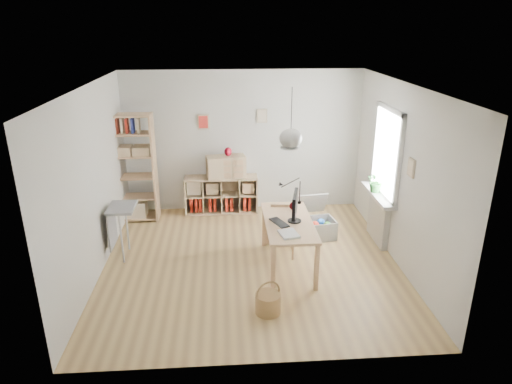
{
  "coord_description": "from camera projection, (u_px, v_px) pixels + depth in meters",
  "views": [
    {
      "loc": [
        -0.37,
        -6.25,
        3.52
      ],
      "look_at": [
        0.1,
        0.3,
        1.05
      ],
      "focal_mm": 32.0,
      "sensor_mm": 36.0,
      "label": 1
    }
  ],
  "objects": [
    {
      "name": "windowsill",
      "position": [
        378.0,
        195.0,
        7.51
      ],
      "size": [
        0.22,
        1.2,
        0.06
      ],
      "primitive_type": "cube",
      "color": "white",
      "rests_on": "radiator"
    },
    {
      "name": "cube_shelf",
      "position": [
        220.0,
        197.0,
        8.91
      ],
      "size": [
        1.4,
        0.38,
        0.72
      ],
      "color": "tan",
      "rests_on": "ground"
    },
    {
      "name": "side_table",
      "position": [
        118.0,
        217.0,
        7.06
      ],
      "size": [
        0.4,
        0.55,
        0.85
      ],
      "color": "gray",
      "rests_on": "ground"
    },
    {
      "name": "radiator",
      "position": [
        379.0,
        219.0,
        7.67
      ],
      "size": [
        0.1,
        0.8,
        0.8
      ],
      "primitive_type": "cube",
      "color": "silver",
      "rests_on": "ground"
    },
    {
      "name": "keyboard",
      "position": [
        279.0,
        223.0,
        6.65
      ],
      "size": [
        0.28,
        0.4,
        0.02
      ],
      "primitive_type": "cube",
      "rotation": [
        0.0,
        0.0,
        0.41
      ],
      "color": "black",
      "rests_on": "desk"
    },
    {
      "name": "chair",
      "position": [
        282.0,
        227.0,
        7.23
      ],
      "size": [
        0.43,
        0.43,
        0.8
      ],
      "rotation": [
        0.0,
        0.0,
        -0.12
      ],
      "color": "gray",
      "rests_on": "ground"
    },
    {
      "name": "window_unit",
      "position": [
        387.0,
        153.0,
        7.26
      ],
      "size": [
        0.07,
        1.16,
        1.46
      ],
      "color": "white",
      "rests_on": "ground"
    },
    {
      "name": "yarn_ball",
      "position": [
        293.0,
        206.0,
        7.1
      ],
      "size": [
        0.13,
        0.13,
        0.13
      ],
      "primitive_type": "sphere",
      "color": "#4A090D",
      "rests_on": "desk"
    },
    {
      "name": "room_shell",
      "position": [
        291.0,
        138.0,
        6.29
      ],
      "size": [
        4.5,
        4.5,
        4.5
      ],
      "color": "white",
      "rests_on": "ground"
    },
    {
      "name": "task_lamp",
      "position": [
        289.0,
        189.0,
        7.22
      ],
      "size": [
        0.38,
        0.14,
        0.4
      ],
      "color": "black",
      "rests_on": "desk"
    },
    {
      "name": "wicker_basket",
      "position": [
        268.0,
        302.0,
        5.82
      ],
      "size": [
        0.33,
        0.33,
        0.46
      ],
      "rotation": [
        0.0,
        0.0,
        0.35
      ],
      "color": "olive",
      "rests_on": "ground"
    },
    {
      "name": "potted_plant",
      "position": [
        376.0,
        181.0,
        7.51
      ],
      "size": [
        0.39,
        0.36,
        0.36
      ],
      "primitive_type": "imported",
      "rotation": [
        0.0,
        0.0,
        0.27
      ],
      "color": "#266628",
      "rests_on": "windowsill"
    },
    {
      "name": "red_vase",
      "position": [
        228.0,
        152.0,
        8.56
      ],
      "size": [
        0.14,
        0.14,
        0.17
      ],
      "primitive_type": "ellipsoid",
      "color": "maroon",
      "rests_on": "drawer_chest"
    },
    {
      "name": "storage_chest",
      "position": [
        315.0,
        224.0,
        7.89
      ],
      "size": [
        0.73,
        0.8,
        0.68
      ],
      "rotation": [
        0.0,
        0.0,
        0.14
      ],
      "color": "silver",
      "rests_on": "ground"
    },
    {
      "name": "paper_tray",
      "position": [
        289.0,
        234.0,
        6.29
      ],
      "size": [
        0.3,
        0.34,
        0.03
      ],
      "primitive_type": "cube",
      "rotation": [
        0.0,
        0.0,
        0.22
      ],
      "color": "white",
      "rests_on": "desk"
    },
    {
      "name": "tall_bookshelf",
      "position": [
        133.0,
        164.0,
        8.26
      ],
      "size": [
        0.8,
        0.38,
        2.0
      ],
      "color": "#E1B281",
      "rests_on": "ground"
    },
    {
      "name": "ground",
      "position": [
        251.0,
        262.0,
        7.1
      ],
      "size": [
        4.5,
        4.5,
        0.0
      ],
      "primitive_type": "plane",
      "color": "tan",
      "rests_on": "ground"
    },
    {
      "name": "drawer_chest",
      "position": [
        226.0,
        167.0,
        8.65
      ],
      "size": [
        0.77,
        0.45,
        0.41
      ],
      "primitive_type": "cube",
      "rotation": [
        0.0,
        0.0,
        0.17
      ],
      "color": "tan",
      "rests_on": "cube_shelf"
    },
    {
      "name": "monitor",
      "position": [
        295.0,
        206.0,
        6.63
      ],
      "size": [
        0.2,
        0.5,
        0.44
      ],
      "rotation": [
        0.0,
        0.0,
        -0.23
      ],
      "color": "black",
      "rests_on": "desk"
    },
    {
      "name": "desk",
      "position": [
        288.0,
        227.0,
        6.77
      ],
      "size": [
        0.7,
        1.5,
        0.75
      ],
      "color": "#E1B281",
      "rests_on": "ground"
    }
  ]
}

